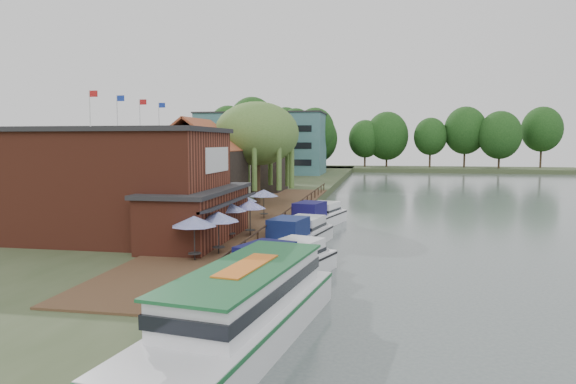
# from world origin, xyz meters

# --- Properties ---
(ground) EXTENTS (260.00, 260.00, 0.00)m
(ground) POSITION_xyz_m (0.00, 0.00, 0.00)
(ground) COLOR #4A5655
(ground) RESTS_ON ground
(land_bank) EXTENTS (50.00, 140.00, 1.00)m
(land_bank) POSITION_xyz_m (-30.00, 35.00, 0.50)
(land_bank) COLOR #384728
(land_bank) RESTS_ON ground
(quay_deck) EXTENTS (6.00, 50.00, 0.10)m
(quay_deck) POSITION_xyz_m (-8.00, 10.00, 1.05)
(quay_deck) COLOR #47301E
(quay_deck) RESTS_ON land_bank
(quay_rail) EXTENTS (0.20, 49.00, 1.00)m
(quay_rail) POSITION_xyz_m (-5.30, 10.50, 1.50)
(quay_rail) COLOR black
(quay_rail) RESTS_ON land_bank
(pub) EXTENTS (20.00, 11.00, 7.30)m
(pub) POSITION_xyz_m (-14.00, -1.00, 4.65)
(pub) COLOR maroon
(pub) RESTS_ON land_bank
(hotel_block) EXTENTS (25.40, 12.40, 12.30)m
(hotel_block) POSITION_xyz_m (-22.00, 70.00, 7.15)
(hotel_block) COLOR #38666B
(hotel_block) RESTS_ON land_bank
(cottage_a) EXTENTS (8.60, 7.60, 8.50)m
(cottage_a) POSITION_xyz_m (-15.00, 14.00, 5.25)
(cottage_a) COLOR black
(cottage_a) RESTS_ON land_bank
(cottage_b) EXTENTS (9.60, 8.60, 8.50)m
(cottage_b) POSITION_xyz_m (-18.00, 24.00, 5.25)
(cottage_b) COLOR beige
(cottage_b) RESTS_ON land_bank
(cottage_c) EXTENTS (7.60, 7.60, 8.50)m
(cottage_c) POSITION_xyz_m (-14.00, 33.00, 5.25)
(cottage_c) COLOR black
(cottage_c) RESTS_ON land_bank
(willow) EXTENTS (8.60, 8.60, 10.43)m
(willow) POSITION_xyz_m (-10.50, 19.00, 6.21)
(willow) COLOR #476B2D
(willow) RESTS_ON land_bank
(umbrella_0) EXTENTS (2.43, 2.43, 2.38)m
(umbrella_0) POSITION_xyz_m (-7.65, -6.46, 2.29)
(umbrella_0) COLOR navy
(umbrella_0) RESTS_ON quay_deck
(umbrella_1) EXTENTS (2.41, 2.41, 2.38)m
(umbrella_1) POSITION_xyz_m (-6.91, -4.66, 2.29)
(umbrella_1) COLOR #1C2F9C
(umbrella_1) RESTS_ON quay_deck
(umbrella_2) EXTENTS (2.18, 2.18, 2.38)m
(umbrella_2) POSITION_xyz_m (-7.52, -0.40, 2.29)
(umbrella_2) COLOR navy
(umbrella_2) RESTS_ON quay_deck
(umbrella_3) EXTENTS (2.18, 2.18, 2.38)m
(umbrella_3) POSITION_xyz_m (-6.59, 1.11, 2.29)
(umbrella_3) COLOR #1D1B95
(umbrella_3) RESTS_ON quay_deck
(umbrella_4) EXTENTS (2.45, 2.45, 2.38)m
(umbrella_4) POSITION_xyz_m (-8.26, 4.99, 2.29)
(umbrella_4) COLOR navy
(umbrella_4) RESTS_ON quay_deck
(umbrella_5) EXTENTS (2.46, 2.46, 2.38)m
(umbrella_5) POSITION_xyz_m (-7.46, 8.95, 2.29)
(umbrella_5) COLOR navy
(umbrella_5) RESTS_ON quay_deck
(cruiser_0) EXTENTS (5.94, 9.98, 2.29)m
(cruiser_0) POSITION_xyz_m (-3.03, -5.68, 1.14)
(cruiser_0) COLOR silver
(cruiser_0) RESTS_ON ground
(cruiser_1) EXTENTS (4.91, 9.95, 2.30)m
(cruiser_1) POSITION_xyz_m (-3.69, 3.19, 1.15)
(cruiser_1) COLOR silver
(cruiser_1) RESTS_ON ground
(cruiser_2) EXTENTS (5.37, 9.97, 2.29)m
(cruiser_2) POSITION_xyz_m (-3.47, 12.50, 1.14)
(cruiser_2) COLOR white
(cruiser_2) RESTS_ON ground
(tour_boat) EXTENTS (5.64, 13.48, 2.85)m
(tour_boat) POSITION_xyz_m (-2.92, -14.46, 1.42)
(tour_boat) COLOR silver
(tour_boat) RESTS_ON ground
(swan) EXTENTS (0.44, 0.44, 0.44)m
(swan) POSITION_xyz_m (-4.50, -12.31, 0.22)
(swan) COLOR white
(swan) RESTS_ON ground
(bank_tree_0) EXTENTS (8.61, 8.61, 11.64)m
(bank_tree_0) POSITION_xyz_m (-15.12, 40.68, 6.82)
(bank_tree_0) COLOR #143811
(bank_tree_0) RESTS_ON land_bank
(bank_tree_1) EXTENTS (7.70, 7.70, 13.52)m
(bank_tree_1) POSITION_xyz_m (-18.41, 48.07, 7.76)
(bank_tree_1) COLOR #143811
(bank_tree_1) RESTS_ON land_bank
(bank_tree_2) EXTENTS (7.13, 7.13, 10.73)m
(bank_tree_2) POSITION_xyz_m (-17.89, 59.26, 6.37)
(bank_tree_2) COLOR #143811
(bank_tree_2) RESTS_ON land_bank
(bank_tree_3) EXTENTS (8.29, 8.29, 13.67)m
(bank_tree_3) POSITION_xyz_m (-12.05, 76.87, 7.83)
(bank_tree_3) COLOR #143811
(bank_tree_3) RESTS_ON land_bank
(bank_tree_4) EXTENTS (8.04, 8.04, 14.15)m
(bank_tree_4) POSITION_xyz_m (-17.58, 85.25, 8.07)
(bank_tree_4) COLOR #143811
(bank_tree_4) RESTS_ON land_bank
(bank_tree_5) EXTENTS (8.07, 8.07, 12.34)m
(bank_tree_5) POSITION_xyz_m (-16.84, 95.47, 7.17)
(bank_tree_5) COLOR #143811
(bank_tree_5) RESTS_ON land_bank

